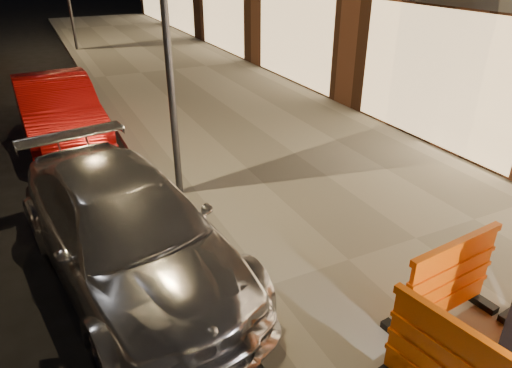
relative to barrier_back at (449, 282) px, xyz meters
name	(u,v)px	position (x,y,z in m)	size (l,w,h in m)	color
ground_plane	(234,306)	(-2.03, 1.43, -0.70)	(120.00, 120.00, 0.00)	black
sidewalk	(415,242)	(0.97, 1.43, -0.63)	(6.00, 60.00, 0.15)	gray
kerb	(234,301)	(-2.03, 1.43, -0.63)	(0.30, 60.00, 0.15)	slate
barrier_back	(449,282)	(0.00, 0.00, 0.00)	(1.42, 0.59, 1.11)	#F45B05
car_silver	(134,273)	(-3.02, 2.64, -0.70)	(2.01, 4.95, 1.44)	silver
car_red	(64,141)	(-3.39, 8.41, -0.70)	(1.59, 4.56, 1.50)	#A40C0D
street_lamp_mid	(165,15)	(-1.78, 4.43, 2.45)	(0.12, 0.12, 6.00)	#3F3F44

